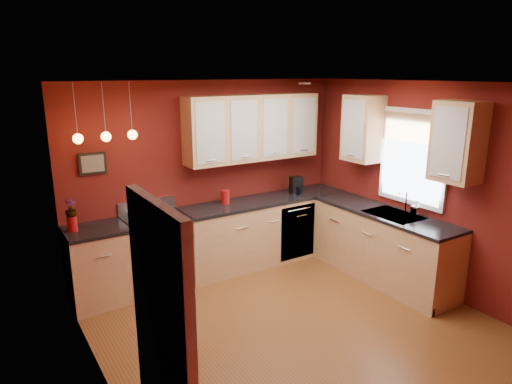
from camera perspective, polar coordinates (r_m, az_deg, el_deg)
floor at (r=5.17m, az=5.62°, el=-16.79°), size 4.20×4.20×0.00m
ceiling at (r=4.41m, az=6.49°, el=13.36°), size 4.00×4.20×0.02m
wall_back at (r=6.34m, az=-5.80°, el=1.97°), size 4.00×0.02×2.60m
wall_front at (r=3.37m, az=29.20°, el=-11.86°), size 4.00×0.02×2.60m
wall_left at (r=3.79m, az=-18.69°, el=-7.78°), size 0.02×4.20×2.60m
wall_right at (r=6.04m, az=21.10°, el=0.36°), size 0.02×4.20×2.60m
base_cabinets_back_left at (r=5.81m, az=-19.04°, el=-8.87°), size 0.70×0.60×0.90m
base_cabinets_back_right at (r=6.69m, az=1.17°, el=-4.87°), size 2.54×0.60×0.90m
base_cabinets_right at (r=6.33m, az=15.48°, el=-6.60°), size 0.60×2.10×0.90m
counter_back_left at (r=5.64m, az=-19.45°, el=-4.49°), size 0.70×0.62×0.04m
counter_back_right at (r=6.54m, az=1.19°, el=-1.00°), size 2.54×0.62×0.04m
counter_right at (r=6.18m, az=15.78°, el=-2.53°), size 0.62×2.10×0.04m
gas_range at (r=5.98m, az=-12.24°, el=-7.35°), size 0.76×0.64×1.11m
dishwasher_front at (r=6.67m, az=5.22°, el=-4.99°), size 0.60×0.02×0.80m
sink at (r=6.09m, az=16.83°, el=-2.92°), size 0.50×0.70×0.33m
window at (r=6.12m, az=19.06°, el=4.45°), size 0.06×1.02×1.22m
door_left_wall at (r=2.91m, az=-11.33°, el=-20.82°), size 0.12×0.82×2.05m
upper_cabinets_back at (r=6.37m, az=-0.37°, el=8.04°), size 2.00×0.35×0.90m
upper_cabinets_right at (r=5.98m, az=18.18°, el=6.85°), size 0.35×1.95×0.90m
wall_picture at (r=5.75m, az=-19.76°, el=3.37°), size 0.32×0.03×0.26m
pendant_lights at (r=5.39m, az=-18.24°, el=6.67°), size 0.71×0.11×0.66m
red_canister at (r=6.28m, az=-3.84°, el=-0.61°), size 0.12×0.12×0.19m
red_vase at (r=5.60m, az=-21.99°, el=-3.71°), size 0.11×0.11×0.18m
flowers at (r=5.55m, az=-22.16°, el=-1.96°), size 0.14×0.14×0.22m
coffee_maker at (r=6.81m, az=5.08°, el=0.78°), size 0.20×0.19×0.25m
soap_pump at (r=6.05m, az=19.35°, el=-1.97°), size 0.10×0.10×0.20m
dish_towel at (r=5.71m, az=-10.12°, el=-7.90°), size 0.20×0.01×0.28m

